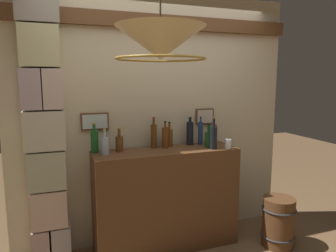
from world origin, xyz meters
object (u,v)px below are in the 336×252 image
(wooden_barrel, at_px, (278,222))
(liquor_bottle_vodka, at_px, (214,133))
(liquor_bottle_tequila, at_px, (119,143))
(liquor_bottle_amaro, at_px, (209,139))
(liquor_bottle_bourbon, at_px, (154,136))
(liquor_bottle_port, at_px, (200,133))
(liquor_bottle_whiskey, at_px, (190,133))
(glass_tumbler_rocks, at_px, (228,144))
(liquor_bottle_rum, at_px, (213,137))
(liquor_bottle_brandy, at_px, (165,137))
(liquor_bottle_rye, at_px, (169,137))
(liquor_bottle_mezcal, at_px, (95,141))
(liquor_bottle_sherry, at_px, (105,145))
(pendant_lamp, at_px, (161,44))

(wooden_barrel, bearing_deg, liquor_bottle_vodka, 135.09)
(liquor_bottle_tequila, height_order, wooden_barrel, liquor_bottle_tequila)
(liquor_bottle_amaro, xyz_separation_m, liquor_bottle_bourbon, (-0.55, 0.15, 0.04))
(liquor_bottle_port, bearing_deg, liquor_bottle_tequila, -178.47)
(liquor_bottle_whiskey, distance_m, glass_tumbler_rocks, 0.43)
(liquor_bottle_rum, xyz_separation_m, wooden_barrel, (0.64, -0.27, -0.90))
(liquor_bottle_brandy, height_order, liquor_bottle_tequila, liquor_bottle_brandy)
(liquor_bottle_tequila, bearing_deg, liquor_bottle_amaro, -6.83)
(liquor_bottle_tequila, bearing_deg, liquor_bottle_rye, 6.42)
(liquor_bottle_mezcal, xyz_separation_m, liquor_bottle_port, (1.12, -0.02, 0.01))
(glass_tumbler_rocks, bearing_deg, liquor_bottle_rum, 165.27)
(liquor_bottle_sherry, relative_size, wooden_barrel, 0.48)
(liquor_bottle_rum, relative_size, liquor_bottle_port, 1.02)
(liquor_bottle_amaro, height_order, wooden_barrel, liquor_bottle_amaro)
(liquor_bottle_rye, relative_size, liquor_bottle_bourbon, 0.81)
(liquor_bottle_amaro, distance_m, liquor_bottle_brandy, 0.46)
(liquor_bottle_whiskey, height_order, wooden_barrel, liquor_bottle_whiskey)
(liquor_bottle_tequila, height_order, pendant_lamp, pendant_lamp)
(liquor_bottle_vodka, distance_m, liquor_bottle_sherry, 1.21)
(liquor_bottle_brandy, bearing_deg, liquor_bottle_tequila, 179.86)
(liquor_bottle_brandy, bearing_deg, liquor_bottle_rye, 42.11)
(liquor_bottle_whiskey, distance_m, liquor_bottle_mezcal, 1.01)
(liquor_bottle_vodka, relative_size, liquor_bottle_bourbon, 0.91)
(liquor_bottle_rye, xyz_separation_m, liquor_bottle_port, (0.34, -0.04, 0.03))
(liquor_bottle_rye, relative_size, pendant_lamp, 0.43)
(liquor_bottle_whiskey, height_order, glass_tumbler_rocks, liquor_bottle_whiskey)
(liquor_bottle_tequila, relative_size, liquor_bottle_port, 0.79)
(liquor_bottle_mezcal, relative_size, liquor_bottle_tequila, 1.20)
(liquor_bottle_whiskey, distance_m, wooden_barrel, 1.31)
(liquor_bottle_port, bearing_deg, liquor_bottle_bourbon, 177.95)
(liquor_bottle_brandy, xyz_separation_m, glass_tumbler_rocks, (0.59, -0.25, -0.06))
(wooden_barrel, bearing_deg, glass_tumbler_rocks, 155.28)
(liquor_bottle_rum, height_order, liquor_bottle_vodka, liquor_bottle_rum)
(liquor_bottle_brandy, distance_m, liquor_bottle_rye, 0.09)
(liquor_bottle_whiskey, bearing_deg, liquor_bottle_brandy, -169.06)
(liquor_bottle_amaro, relative_size, liquor_bottle_mezcal, 0.85)
(liquor_bottle_rum, distance_m, pendant_lamp, 1.37)
(liquor_bottle_brandy, height_order, liquor_bottle_bourbon, liquor_bottle_bourbon)
(liquor_bottle_rum, relative_size, liquor_bottle_whiskey, 1.03)
(liquor_bottle_brandy, distance_m, pendant_lamp, 1.32)
(liquor_bottle_vodka, bearing_deg, liquor_bottle_bourbon, 178.70)
(liquor_bottle_amaro, height_order, liquor_bottle_rum, liquor_bottle_rum)
(liquor_bottle_rye, xyz_separation_m, pendant_lamp, (-0.44, -1.02, 0.84))
(liquor_bottle_whiskey, xyz_separation_m, wooden_barrel, (0.78, -0.54, -0.90))
(liquor_bottle_vodka, xyz_separation_m, liquor_bottle_tequila, (-1.05, -0.03, -0.03))
(liquor_bottle_rum, xyz_separation_m, liquor_bottle_whiskey, (-0.14, 0.27, 0.01))
(liquor_bottle_brandy, xyz_separation_m, liquor_bottle_whiskey, (0.30, 0.06, 0.02))
(liquor_bottle_sherry, bearing_deg, liquor_bottle_bourbon, 12.24)
(liquor_bottle_rye, height_order, liquor_bottle_sherry, liquor_bottle_rye)
(pendant_lamp, bearing_deg, liquor_bottle_whiskey, 56.36)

